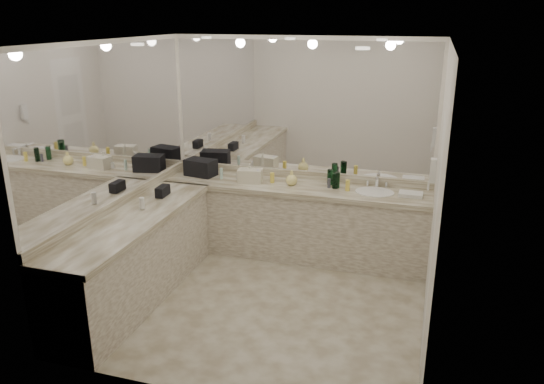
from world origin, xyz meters
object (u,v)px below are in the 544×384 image
(black_toiletry_bag, at_px, (201,167))
(wall_phone, at_px, (433,171))
(sink, at_px, (375,193))
(soap_bottle_b, at_px, (258,176))
(cream_cosmetic_case, at_px, (250,175))
(soap_bottle_c, at_px, (292,178))
(hand_towel, at_px, (411,194))
(soap_bottle_a, at_px, (250,172))

(black_toiletry_bag, bearing_deg, wall_phone, -11.17)
(sink, height_order, soap_bottle_b, soap_bottle_b)
(cream_cosmetic_case, relative_size, soap_bottle_b, 1.74)
(black_toiletry_bag, bearing_deg, sink, -1.29)
(cream_cosmetic_case, distance_m, soap_bottle_c, 0.51)
(sink, xyz_separation_m, cream_cosmetic_case, (-1.49, -0.03, 0.09))
(cream_cosmetic_case, height_order, hand_towel, cream_cosmetic_case)
(black_toiletry_bag, bearing_deg, hand_towel, -1.45)
(sink, height_order, wall_phone, wall_phone)
(wall_phone, distance_m, cream_cosmetic_case, 2.18)
(wall_phone, relative_size, cream_cosmetic_case, 0.83)
(black_toiletry_bag, bearing_deg, soap_bottle_b, -6.29)
(hand_towel, height_order, soap_bottle_a, soap_bottle_a)
(soap_bottle_b, xyz_separation_m, soap_bottle_c, (0.41, 0.03, 0.01))
(cream_cosmetic_case, relative_size, soap_bottle_a, 1.36)
(sink, relative_size, soap_bottle_b, 2.65)
(soap_bottle_a, relative_size, soap_bottle_c, 1.19)
(sink, height_order, black_toiletry_bag, black_toiletry_bag)
(soap_bottle_b, bearing_deg, sink, 1.55)
(black_toiletry_bag, distance_m, soap_bottle_a, 0.66)
(sink, relative_size, hand_towel, 1.69)
(cream_cosmetic_case, distance_m, hand_towel, 1.89)
(black_toiletry_bag, distance_m, cream_cosmetic_case, 0.69)
(soap_bottle_c, bearing_deg, hand_towel, -0.40)
(soap_bottle_a, distance_m, soap_bottle_b, 0.15)
(cream_cosmetic_case, bearing_deg, wall_phone, -20.29)
(black_toiletry_bag, height_order, soap_bottle_b, black_toiletry_bag)
(cream_cosmetic_case, xyz_separation_m, soap_bottle_b, (0.10, -0.00, -0.00))
(sink, relative_size, cream_cosmetic_case, 1.53)
(soap_bottle_c, bearing_deg, sink, 0.37)
(soap_bottle_a, bearing_deg, hand_towel, -1.29)
(wall_phone, xyz_separation_m, hand_towel, (-0.20, 0.48, -0.43))
(black_toiletry_bag, relative_size, soap_bottle_b, 2.23)
(hand_towel, bearing_deg, soap_bottle_b, -179.30)
(cream_cosmetic_case, relative_size, soap_bottle_c, 1.61)
(sink, height_order, soap_bottle_a, soap_bottle_a)
(hand_towel, height_order, soap_bottle_c, soap_bottle_c)
(sink, xyz_separation_m, soap_bottle_b, (-1.39, -0.04, 0.09))
(black_toiletry_bag, distance_m, soap_bottle_c, 1.20)
(soap_bottle_a, distance_m, soap_bottle_c, 0.54)
(hand_towel, xyz_separation_m, soap_bottle_b, (-1.79, -0.02, 0.06))
(soap_bottle_a, height_order, soap_bottle_b, soap_bottle_a)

